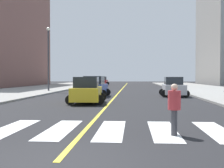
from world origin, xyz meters
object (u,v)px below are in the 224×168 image
(car_red_nearest, at_px, (103,81))
(street_lamp, at_px, (48,53))
(car_silver_third, at_px, (174,87))
(pedestrian_crossing, at_px, (174,107))
(car_yellow_fourth, at_px, (87,91))
(car_blue_second, at_px, (95,87))

(car_red_nearest, xyz_separation_m, street_lamp, (-3.58, -30.18, 3.81))
(car_silver_third, bearing_deg, pedestrian_crossing, 83.56)
(car_yellow_fourth, relative_size, pedestrian_crossing, 2.57)
(car_yellow_fourth, bearing_deg, car_silver_third, 45.42)
(car_yellow_fourth, height_order, street_lamp, street_lamp)
(street_lamp, bearing_deg, car_silver_third, -27.30)
(car_red_nearest, bearing_deg, car_silver_third, -73.55)
(car_red_nearest, xyz_separation_m, car_yellow_fourth, (3.55, -45.36, -0.03))
(car_red_nearest, distance_m, car_yellow_fourth, 45.50)
(car_red_nearest, bearing_deg, pedestrian_crossing, -81.15)
(car_red_nearest, height_order, car_blue_second, car_blue_second)
(car_red_nearest, xyz_separation_m, car_silver_third, (10.58, -37.49, -0.03))
(street_lamp, bearing_deg, car_yellow_fourth, -64.84)
(car_red_nearest, xyz_separation_m, pedestrian_crossing, (8.07, -56.23, 0.01))
(pedestrian_crossing, xyz_separation_m, street_lamp, (-11.65, 26.05, 3.80))
(car_blue_second, distance_m, car_silver_third, 7.46)
(car_yellow_fourth, relative_size, street_lamp, 0.54)
(car_yellow_fourth, bearing_deg, pedestrian_crossing, -70.23)
(car_silver_third, xyz_separation_m, pedestrian_crossing, (-2.52, -18.74, 0.04))
(car_red_nearest, relative_size, street_lamp, 0.55)
(car_silver_third, bearing_deg, street_lamp, -26.09)
(car_red_nearest, height_order, pedestrian_crossing, car_red_nearest)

